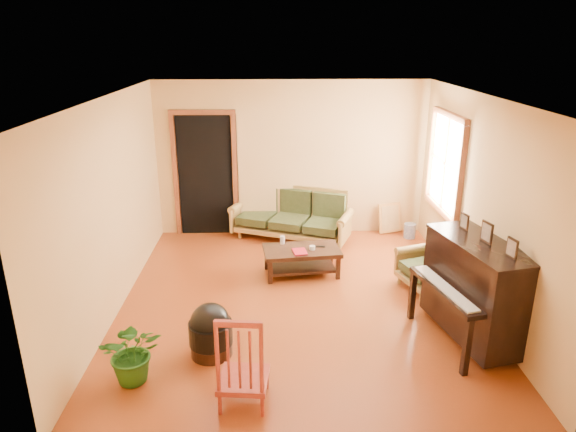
{
  "coord_description": "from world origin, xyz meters",
  "views": [
    {
      "loc": [
        -0.28,
        -5.92,
        3.26
      ],
      "look_at": [
        -0.12,
        0.2,
        1.1
      ],
      "focal_mm": 32.0,
      "sensor_mm": 36.0,
      "label": 1
    }
  ],
  "objects_px": {
    "coffee_table": "(302,261)",
    "potted_plant": "(133,352)",
    "armchair": "(428,263)",
    "red_chair": "(243,357)",
    "footstool": "(211,336)",
    "sofa": "(291,215)",
    "piano": "(475,292)",
    "ceramic_crock": "(410,231)"
  },
  "relations": [
    {
      "from": "coffee_table",
      "to": "potted_plant",
      "type": "xyz_separation_m",
      "value": [
        -1.78,
        -2.38,
        0.13
      ]
    },
    {
      "from": "coffee_table",
      "to": "armchair",
      "type": "bearing_deg",
      "value": -16.99
    },
    {
      "from": "coffee_table",
      "to": "red_chair",
      "type": "height_order",
      "value": "red_chair"
    },
    {
      "from": "footstool",
      "to": "red_chair",
      "type": "bearing_deg",
      "value": -62.73
    },
    {
      "from": "footstool",
      "to": "red_chair",
      "type": "relative_size",
      "value": 0.48
    },
    {
      "from": "sofa",
      "to": "potted_plant",
      "type": "xyz_separation_m",
      "value": [
        -1.67,
        -3.75,
        -0.09
      ]
    },
    {
      "from": "red_chair",
      "to": "piano",
      "type": "bearing_deg",
      "value": 27.02
    },
    {
      "from": "coffee_table",
      "to": "piano",
      "type": "distance_m",
      "value": 2.54
    },
    {
      "from": "armchair",
      "to": "ceramic_crock",
      "type": "xyz_separation_m",
      "value": [
        0.24,
        1.87,
        -0.25
      ]
    },
    {
      "from": "coffee_table",
      "to": "red_chair",
      "type": "xyz_separation_m",
      "value": [
        -0.68,
        -2.72,
        0.29
      ]
    },
    {
      "from": "armchair",
      "to": "red_chair",
      "type": "distance_m",
      "value": 3.23
    },
    {
      "from": "armchair",
      "to": "red_chair",
      "type": "xyz_separation_m",
      "value": [
        -2.35,
        -2.21,
        0.11
      ]
    },
    {
      "from": "footstool",
      "to": "potted_plant",
      "type": "height_order",
      "value": "potted_plant"
    },
    {
      "from": "footstool",
      "to": "potted_plant",
      "type": "distance_m",
      "value": 0.83
    },
    {
      "from": "red_chair",
      "to": "ceramic_crock",
      "type": "bearing_deg",
      "value": 62.91
    },
    {
      "from": "piano",
      "to": "red_chair",
      "type": "relative_size",
      "value": 1.38
    },
    {
      "from": "armchair",
      "to": "footstool",
      "type": "xyz_separation_m",
      "value": [
        -2.75,
        -1.45,
        -0.15
      ]
    },
    {
      "from": "sofa",
      "to": "potted_plant",
      "type": "height_order",
      "value": "sofa"
    },
    {
      "from": "piano",
      "to": "potted_plant",
      "type": "xyz_separation_m",
      "value": [
        -3.61,
        -0.65,
        -0.26
      ]
    },
    {
      "from": "piano",
      "to": "ceramic_crock",
      "type": "xyz_separation_m",
      "value": [
        0.09,
        3.08,
        -0.46
      ]
    },
    {
      "from": "red_chair",
      "to": "potted_plant",
      "type": "relative_size",
      "value": 1.48
    },
    {
      "from": "ceramic_crock",
      "to": "piano",
      "type": "bearing_deg",
      "value": -91.64
    },
    {
      "from": "sofa",
      "to": "red_chair",
      "type": "distance_m",
      "value": 4.13
    },
    {
      "from": "coffee_table",
      "to": "ceramic_crock",
      "type": "height_order",
      "value": "coffee_table"
    },
    {
      "from": "sofa",
      "to": "piano",
      "type": "relative_size",
      "value": 1.47
    },
    {
      "from": "sofa",
      "to": "red_chair",
      "type": "height_order",
      "value": "red_chair"
    },
    {
      "from": "piano",
      "to": "potted_plant",
      "type": "relative_size",
      "value": 2.04
    },
    {
      "from": "sofa",
      "to": "armchair",
      "type": "xyz_separation_m",
      "value": [
        1.79,
        -1.89,
        -0.04
      ]
    },
    {
      "from": "coffee_table",
      "to": "red_chair",
      "type": "relative_size",
      "value": 1.11
    },
    {
      "from": "sofa",
      "to": "coffee_table",
      "type": "relative_size",
      "value": 1.82
    },
    {
      "from": "potted_plant",
      "to": "red_chair",
      "type": "bearing_deg",
      "value": -17.3
    },
    {
      "from": "sofa",
      "to": "armchair",
      "type": "height_order",
      "value": "sofa"
    },
    {
      "from": "potted_plant",
      "to": "coffee_table",
      "type": "bearing_deg",
      "value": 53.12
    },
    {
      "from": "sofa",
      "to": "coffee_table",
      "type": "height_order",
      "value": "sofa"
    },
    {
      "from": "footstool",
      "to": "coffee_table",
      "type": "bearing_deg",
      "value": 61.28
    },
    {
      "from": "sofa",
      "to": "ceramic_crock",
      "type": "bearing_deg",
      "value": 21.27
    },
    {
      "from": "sofa",
      "to": "red_chair",
      "type": "relative_size",
      "value": 2.03
    },
    {
      "from": "ceramic_crock",
      "to": "potted_plant",
      "type": "relative_size",
      "value": 0.38
    },
    {
      "from": "coffee_table",
      "to": "armchair",
      "type": "relative_size",
      "value": 1.43
    },
    {
      "from": "red_chair",
      "to": "potted_plant",
      "type": "xyz_separation_m",
      "value": [
        -1.1,
        0.34,
        -0.16
      ]
    },
    {
      "from": "potted_plant",
      "to": "piano",
      "type": "bearing_deg",
      "value": 10.21
    },
    {
      "from": "ceramic_crock",
      "to": "footstool",
      "type": "bearing_deg",
      "value": -132.04
    }
  ]
}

